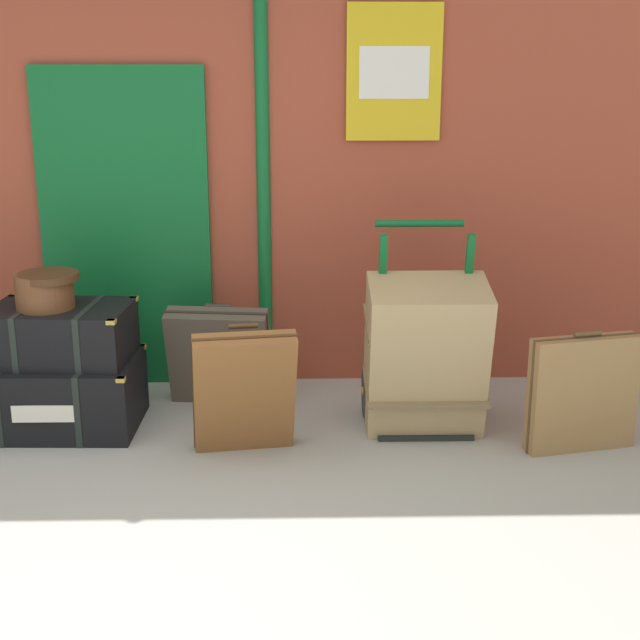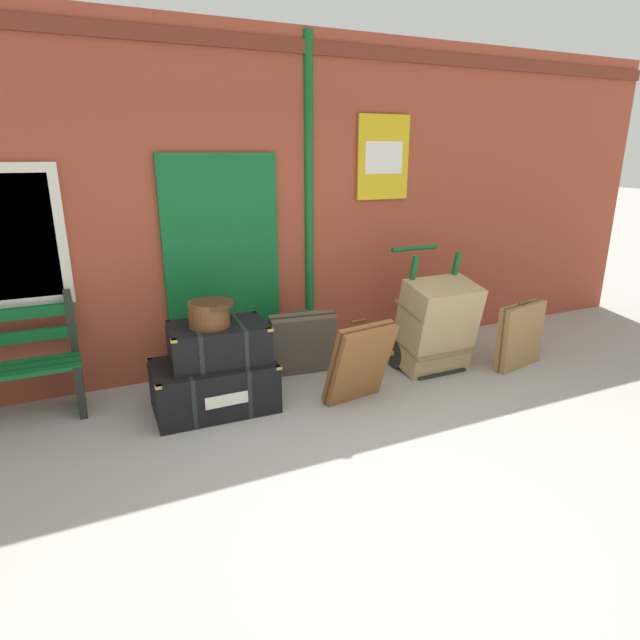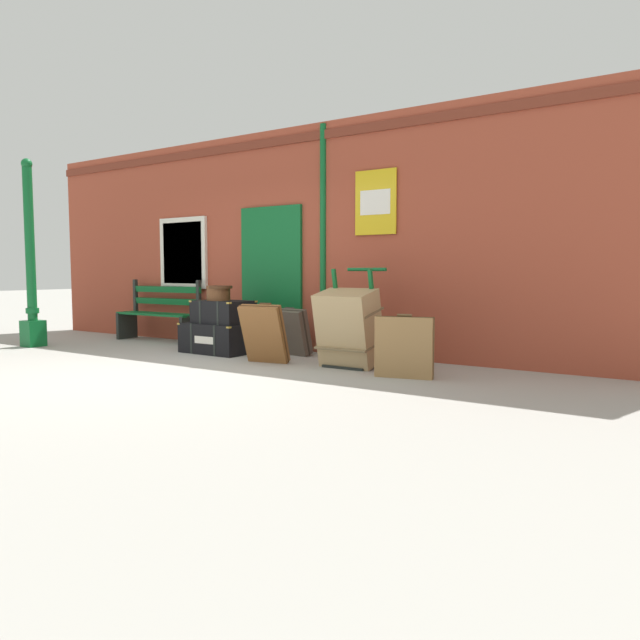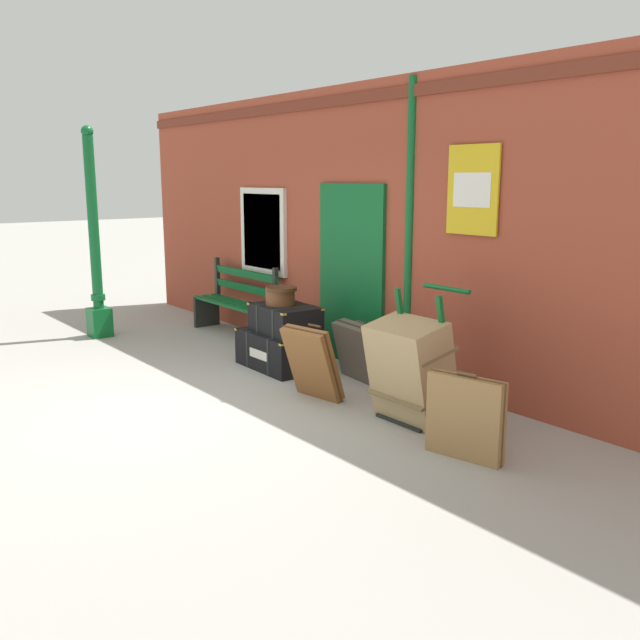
{
  "view_description": "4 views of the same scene",
  "coord_description": "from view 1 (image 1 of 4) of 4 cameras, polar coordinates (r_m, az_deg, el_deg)",
  "views": [
    {
      "loc": [
        0.9,
        -3.4,
        2.13
      ],
      "look_at": [
        1.01,
        1.59,
        0.67
      ],
      "focal_mm": 50.34,
      "sensor_mm": 36.0,
      "label": 1
    },
    {
      "loc": [
        -1.51,
        -2.48,
        2.1
      ],
      "look_at": [
        0.43,
        1.7,
        0.64
      ],
      "focal_mm": 29.81,
      "sensor_mm": 36.0,
      "label": 2
    },
    {
      "loc": [
        5.22,
        -4.54,
        1.15
      ],
      "look_at": [
        0.94,
        1.94,
        0.51
      ],
      "focal_mm": 33.35,
      "sensor_mm": 36.0,
      "label": 3
    },
    {
      "loc": [
        5.79,
        -2.78,
        2.16
      ],
      "look_at": [
        0.24,
        1.58,
        0.7
      ],
      "focal_mm": 38.73,
      "sensor_mm": 36.0,
      "label": 4
    }
  ],
  "objects": [
    {
      "name": "suitcase_oxblood",
      "position": [
        4.95,
        -4.83,
        -4.61
      ],
      "size": [
        0.6,
        0.44,
        0.76
      ],
      "color": "brown",
      "rests_on": "ground"
    },
    {
      "name": "steamer_trunk_base",
      "position": [
        5.61,
        -16.56,
        -4.49
      ],
      "size": [
        1.03,
        0.68,
        0.43
      ],
      "color": "black",
      "rests_on": "ground"
    },
    {
      "name": "ground_plane",
      "position": [
        4.11,
        -14.23,
        -15.49
      ],
      "size": [
        60.0,
        60.0,
        0.0
      ],
      "primitive_type": "plane",
      "color": "#A3A099"
    },
    {
      "name": "large_brown_trunk",
      "position": [
        5.25,
        6.71,
        -2.23
      ],
      "size": [
        0.7,
        0.61,
        0.95
      ],
      "color": "tan",
      "rests_on": "ground"
    },
    {
      "name": "round_hatbox",
      "position": [
        5.42,
        -17.07,
        1.95
      ],
      "size": [
        0.37,
        0.35,
        0.21
      ],
      "color": "brown",
      "rests_on": "steamer_trunk_middle"
    },
    {
      "name": "steamer_trunk_middle",
      "position": [
        5.49,
        -16.15,
        -0.81
      ],
      "size": [
        0.85,
        0.61,
        0.33
      ],
      "color": "black",
      "rests_on": "steamer_trunk_base"
    },
    {
      "name": "porters_trolley",
      "position": [
        5.48,
        6.39,
        -3.67
      ],
      "size": [
        0.71,
        0.62,
        1.19
      ],
      "color": "black",
      "rests_on": "ground"
    },
    {
      "name": "suitcase_slate",
      "position": [
        5.25,
        16.34,
        -4.5
      ],
      "size": [
        0.64,
        0.26,
        0.7
      ],
      "color": "olive",
      "rests_on": "ground"
    },
    {
      "name": "suitcase_tan",
      "position": [
        5.73,
        -6.42,
        -2.27
      ],
      "size": [
        0.67,
        0.38,
        0.66
      ],
      "color": "#51473D",
      "rests_on": "ground"
    },
    {
      "name": "brick_facade",
      "position": [
        6.09,
        -10.11,
        10.99
      ],
      "size": [
        10.4,
        0.35,
        3.2
      ],
      "color": "#9E422D",
      "rests_on": "ground"
    }
  ]
}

